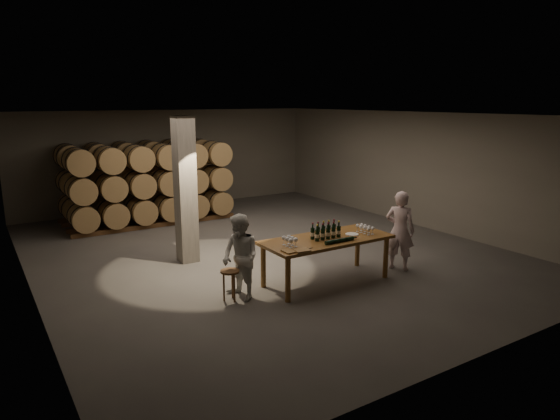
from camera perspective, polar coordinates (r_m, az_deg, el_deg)
room at (r=11.02m, az=-10.76°, el=2.21°), size 12.00×12.00×12.00m
tasting_table at (r=9.77m, az=5.34°, el=-3.80°), size 2.60×1.10×0.90m
barrel_stack_back at (r=15.91m, az=-15.89°, el=3.61°), size 4.70×0.95×2.31m
barrel_stack_front at (r=14.58m, az=-14.31°, el=2.92°), size 4.70×0.95×2.31m
bottle_cluster at (r=9.70m, az=5.24°, el=-2.55°), size 0.60×0.23×0.33m
lying_bottles at (r=9.47m, az=6.86°, el=-3.47°), size 0.75×0.08×0.08m
glass_cluster_left at (r=9.16m, az=1.12°, el=-3.35°), size 0.20×0.31×0.18m
glass_cluster_right at (r=10.19m, az=9.70°, el=-1.96°), size 0.19×0.41×0.16m
plate at (r=10.05m, az=8.23°, el=-2.75°), size 0.26×0.26×0.02m
notebook_near at (r=8.88m, az=2.52°, el=-4.64°), size 0.30×0.25×0.03m
notebook_corner at (r=8.84m, az=1.02°, el=-4.72°), size 0.20×0.26×0.02m
pen at (r=9.03m, az=3.43°, el=-4.41°), size 0.14×0.04×0.01m
stool at (r=8.99m, az=-5.74°, el=-7.49°), size 0.34×0.34×0.57m
person_man at (r=10.77m, az=13.55°, el=-2.28°), size 0.66×0.74×1.69m
person_woman at (r=8.97m, az=-4.55°, el=-5.40°), size 0.71×0.85×1.56m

